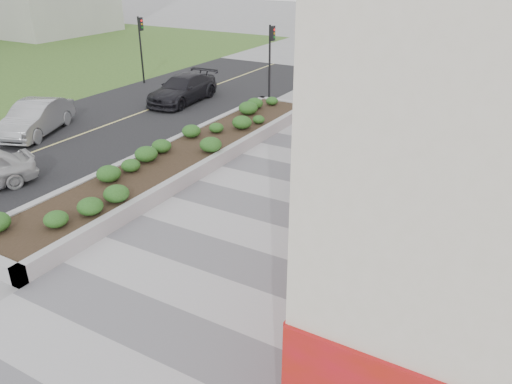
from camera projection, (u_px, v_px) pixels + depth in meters
ground at (194, 296)px, 12.47m from camera, size 160.00×160.00×0.00m
walkway at (253, 241)px, 14.82m from camera, size 8.00×36.00×0.01m
planter at (185, 153)px, 20.24m from camera, size 3.00×18.00×0.90m
street at (74, 137)px, 23.33m from camera, size 10.00×40.00×0.00m
traffic_signal_near at (271, 51)px, 28.24m from camera, size 0.33×0.28×4.20m
traffic_signal_far at (141, 40)px, 31.96m from camera, size 0.33×0.28×4.20m
manhole_cover at (268, 246)px, 14.60m from camera, size 0.44×0.44×0.01m
skateboarder at (302, 167)px, 18.00m from camera, size 0.59×0.74×1.51m
car_silver at (35, 118)px, 23.40m from camera, size 3.31×4.99×1.56m
car_dark at (183, 89)px, 28.58m from camera, size 2.40×5.29×1.50m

